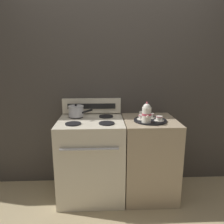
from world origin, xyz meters
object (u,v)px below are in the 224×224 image
(teacup_right, at_px, (142,117))
(teacup_front, at_px, (159,118))
(serving_tray, at_px, (150,120))
(teapot, at_px, (147,113))
(stove, at_px, (92,158))
(creamer_jug, at_px, (142,114))
(teacup_left, at_px, (150,116))
(saucepan, at_px, (76,111))

(teacup_right, relative_size, teacup_front, 1.00)
(serving_tray, bearing_deg, teapot, -122.72)
(stove, distance_m, serving_tray, 0.78)
(teacup_right, distance_m, creamer_jug, 0.09)
(serving_tray, bearing_deg, teacup_left, 76.41)
(teacup_right, bearing_deg, teapot, -77.46)
(teacup_right, bearing_deg, serving_tray, -13.18)
(stove, xyz_separation_m, teapot, (0.57, -0.15, 0.55))
(teapot, bearing_deg, creamer_jug, 92.27)
(stove, relative_size, teacup_front, 8.57)
(creamer_jug, bearing_deg, stove, -174.75)
(teacup_front, relative_size, creamer_jug, 1.61)
(teacup_right, bearing_deg, teacup_left, 28.22)
(teapot, height_order, teacup_front, teapot)
(teapot, height_order, teacup_left, teapot)
(teacup_right, bearing_deg, saucepan, 166.06)
(serving_tray, relative_size, teacup_left, 3.31)
(stove, relative_size, teacup_right, 8.57)
(serving_tray, bearing_deg, teacup_front, -26.11)
(saucepan, relative_size, creamer_jug, 4.22)
(saucepan, distance_m, teacup_left, 0.83)
(saucepan, distance_m, teacup_front, 0.92)
(creamer_jug, bearing_deg, teacup_right, -100.87)
(serving_tray, bearing_deg, saucepan, 166.14)
(teapot, relative_size, teacup_left, 2.02)
(stove, relative_size, teapot, 4.23)
(teacup_right, xyz_separation_m, teacup_front, (0.17, -0.06, 0.00))
(stove, distance_m, teacup_right, 0.73)
(creamer_jug, bearing_deg, saucepan, 173.26)
(teacup_right, xyz_separation_m, creamer_jug, (0.02, 0.09, 0.01))
(teapot, height_order, teacup_right, teapot)
(saucepan, height_order, creamer_jug, saucepan)
(serving_tray, xyz_separation_m, teapot, (-0.06, -0.09, 0.10))
(creamer_jug, bearing_deg, teacup_front, -44.82)
(stove, relative_size, teacup_left, 8.57)
(teapot, relative_size, teacup_front, 2.02)
(teapot, bearing_deg, teacup_left, 65.14)
(teacup_front, height_order, creamer_jug, creamer_jug)
(stove, bearing_deg, teacup_left, 1.53)
(stove, relative_size, saucepan, 3.28)
(serving_tray, relative_size, teacup_right, 3.31)
(stove, bearing_deg, creamer_jug, 5.25)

